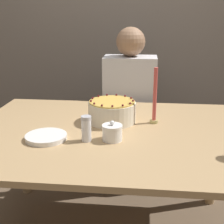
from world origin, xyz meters
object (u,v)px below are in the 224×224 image
object	(u,v)px
cake	(112,111)
candle	(155,101)
sugar_bowl	(112,132)
person_man_blue_shirt	(129,118)
sugar_shaker	(86,128)

from	to	relation	value
cake	candle	world-z (taller)	candle
sugar_bowl	candle	world-z (taller)	candle
candle	person_man_blue_shirt	size ratio (longest dim) A/B	0.26
cake	sugar_shaker	xyz separation A→B (m)	(-0.10, -0.30, 0.00)
cake	candle	xyz separation A→B (m)	(0.25, 0.00, 0.07)
cake	sugar_bowl	size ratio (longest dim) A/B	2.64
sugar_bowl	candle	bearing A→B (deg)	52.59
sugar_shaker	sugar_bowl	bearing A→B (deg)	9.51
cake	sugar_shaker	bearing A→B (deg)	-107.93
cake	person_man_blue_shirt	distance (m)	0.68
sugar_shaker	person_man_blue_shirt	world-z (taller)	person_man_blue_shirt
cake	candle	distance (m)	0.26
sugar_bowl	sugar_shaker	xyz separation A→B (m)	(-0.13, -0.02, 0.02)
candle	person_man_blue_shirt	xyz separation A→B (m)	(-0.17, 0.62, -0.33)
person_man_blue_shirt	sugar_bowl	bearing A→B (deg)	87.23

